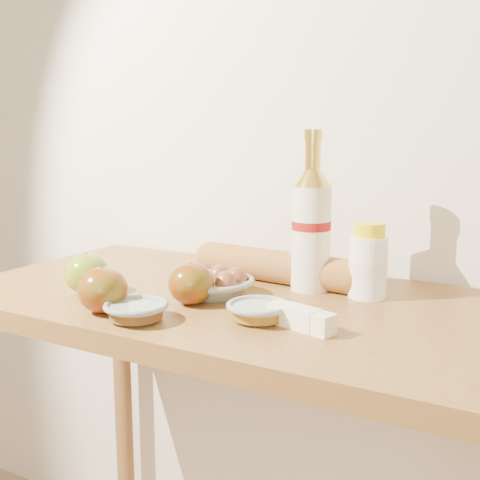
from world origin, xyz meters
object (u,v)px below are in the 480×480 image
Objects in this scene: table at (247,357)px; egg_bowl at (215,284)px; bourbon_bottle at (311,226)px; baguette at (277,267)px; cream_bottle at (368,263)px.

egg_bowl is (-0.06, -0.02, 0.15)m from table.
bourbon_bottle is 0.13m from baguette.
table is 0.29m from bourbon_bottle.
baguette is at bearing 90.97° from table.
table is at bearing -137.92° from cream_bottle.
bourbon_bottle is at bearing 54.11° from table.
egg_bowl is at bearing -140.28° from cream_bottle.
baguette is at bearing 143.52° from bourbon_bottle.
table is at bearing -84.82° from baguette.
bourbon_bottle is 0.76× the size of baguette.
baguette is (-0.09, 0.02, -0.10)m from bourbon_bottle.
bourbon_bottle is 0.14m from cream_bottle.
cream_bottle is 0.77× the size of egg_bowl.
baguette reaches higher than table.
table is at bearing 19.44° from egg_bowl.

